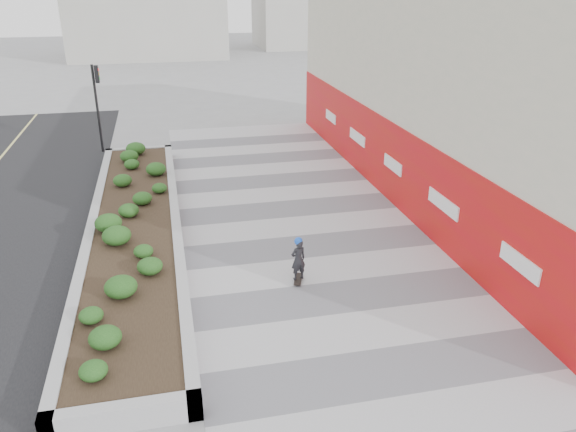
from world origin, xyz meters
name	(u,v)px	position (x,y,z in m)	size (l,w,h in m)	color
ground	(364,335)	(0.00, 0.00, 0.00)	(160.00, 160.00, 0.00)	gray
walkway	(328,275)	(0.00, 3.00, 0.01)	(8.00, 36.00, 0.01)	#A8A8AD
building	(462,90)	(6.98, 8.98, 3.98)	(6.04, 24.08, 8.00)	beige
planter	(134,224)	(-5.50, 7.00, 0.42)	(3.00, 18.00, 0.90)	#9E9EA0
traffic_signal_near	(97,95)	(-7.23, 17.50, 2.76)	(0.33, 0.28, 4.20)	black
manhole_cover	(345,274)	(0.50, 3.00, 0.00)	(0.44, 0.44, 0.01)	#595654
skateboarder	(298,259)	(-0.93, 2.88, 0.70)	(0.50, 0.75, 1.37)	beige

